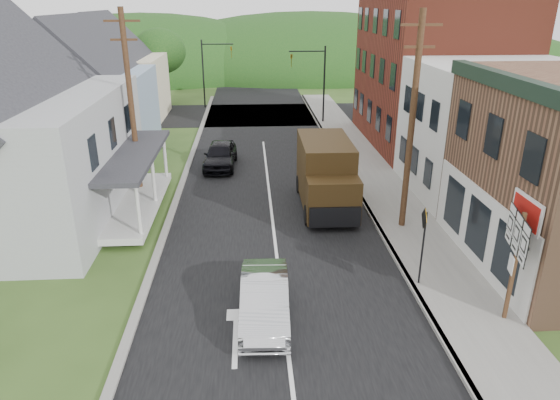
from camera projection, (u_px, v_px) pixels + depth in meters
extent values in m
plane|color=#2D4719|center=(279.00, 272.00, 18.26)|extent=(120.00, 120.00, 0.00)
cube|color=black|center=(268.00, 180.00, 27.52)|extent=(9.00, 90.00, 0.02)
cube|color=black|center=(260.00, 115.00, 43.26)|extent=(60.00, 9.00, 0.02)
cube|color=slate|center=(382.00, 190.00, 25.98)|extent=(2.80, 55.00, 0.15)
cube|color=slate|center=(357.00, 190.00, 25.90)|extent=(0.20, 55.00, 0.15)
cube|color=slate|center=(178.00, 194.00, 25.38)|extent=(0.30, 55.00, 0.12)
cube|color=silver|center=(497.00, 131.00, 24.65)|extent=(8.00, 7.00, 6.50)
cube|color=maroon|center=(434.00, 69.00, 32.79)|extent=(8.00, 12.00, 10.00)
cube|color=#ADB0B3|center=(1.00, 158.00, 22.09)|extent=(10.00, 12.00, 5.50)
cube|color=#8399B3|center=(94.00, 112.00, 32.43)|extent=(7.00, 8.00, 5.00)
cube|color=beige|center=(119.00, 89.00, 40.73)|extent=(7.00, 8.00, 5.00)
cylinder|color=#472D19|center=(411.00, 127.00, 20.15)|extent=(0.26, 0.26, 9.00)
cube|color=#472D19|center=(422.00, 25.00, 18.69)|extent=(1.60, 0.10, 0.10)
cube|color=#472D19|center=(419.00, 47.00, 18.99)|extent=(1.20, 0.10, 0.10)
cylinder|color=#472D19|center=(132.00, 108.00, 23.61)|extent=(0.26, 0.26, 9.00)
cube|color=#472D19|center=(122.00, 21.00, 22.15)|extent=(1.60, 0.10, 0.10)
cube|color=#472D19|center=(124.00, 40.00, 22.45)|extent=(1.20, 0.10, 0.10)
cylinder|color=black|center=(324.00, 85.00, 39.18)|extent=(0.14, 0.14, 6.00)
cylinder|color=black|center=(307.00, 51.00, 38.13)|extent=(2.80, 0.10, 0.10)
imported|color=olive|center=(291.00, 61.00, 38.32)|extent=(0.16, 0.20, 1.00)
cylinder|color=black|center=(203.00, 74.00, 45.08)|extent=(0.14, 0.14, 6.00)
cylinder|color=black|center=(217.00, 44.00, 44.19)|extent=(2.80, 0.10, 0.10)
imported|color=olive|center=(231.00, 52.00, 44.53)|extent=(0.16, 0.20, 1.00)
cylinder|color=#382616|center=(162.00, 84.00, 46.63)|extent=(0.36, 0.36, 3.92)
ellipsoid|color=#103711|center=(159.00, 51.00, 45.53)|extent=(4.80, 4.80, 4.08)
ellipsoid|color=#103711|center=(255.00, 71.00, 69.18)|extent=(90.00, 30.00, 16.00)
imported|color=#BCBDC1|center=(265.00, 299.00, 15.37)|extent=(1.60, 4.23, 1.38)
imported|color=black|center=(220.00, 155.00, 29.42)|extent=(2.03, 4.50, 1.50)
cube|color=#31210D|center=(325.00, 169.00, 23.85)|extent=(2.33, 4.41, 2.89)
cube|color=#31210D|center=(332.00, 199.00, 21.64)|extent=(2.31, 1.62, 1.90)
cube|color=black|center=(332.00, 180.00, 21.52)|extent=(2.11, 1.21, 0.05)
cube|color=black|center=(335.00, 217.00, 21.04)|extent=(2.20, 0.17, 0.90)
cylinder|color=black|center=(308.00, 215.00, 21.98)|extent=(0.29, 0.90, 0.90)
cylinder|color=black|center=(355.00, 214.00, 22.08)|extent=(0.29, 0.90, 0.90)
cylinder|color=black|center=(300.00, 184.00, 25.67)|extent=(0.29, 0.90, 0.90)
cylinder|color=black|center=(340.00, 183.00, 25.78)|extent=(0.29, 0.90, 0.90)
cube|color=#472D19|center=(514.00, 267.00, 14.76)|extent=(0.13, 0.13, 3.53)
cube|color=black|center=(519.00, 233.00, 14.36)|extent=(0.50, 1.97, 0.08)
cube|color=silver|center=(527.00, 229.00, 13.55)|extent=(0.15, 0.54, 0.22)
cube|color=silver|center=(524.00, 244.00, 13.72)|extent=(0.16, 0.59, 0.55)
cube|color=silver|center=(521.00, 259.00, 13.89)|extent=(0.15, 0.54, 0.28)
cube|color=silver|center=(520.00, 219.00, 14.19)|extent=(0.15, 0.54, 0.22)
cube|color=silver|center=(517.00, 233.00, 14.36)|extent=(0.16, 0.59, 0.55)
cube|color=silver|center=(514.00, 247.00, 14.53)|extent=(0.15, 0.54, 0.28)
cube|color=silver|center=(513.00, 209.00, 14.84)|extent=(0.15, 0.54, 0.22)
cube|color=silver|center=(511.00, 223.00, 15.01)|extent=(0.16, 0.59, 0.55)
cube|color=silver|center=(508.00, 237.00, 15.18)|extent=(0.15, 0.54, 0.28)
cube|color=silver|center=(511.00, 264.00, 14.74)|extent=(0.12, 0.45, 0.55)
cylinder|color=black|center=(423.00, 248.00, 16.82)|extent=(0.07, 0.07, 2.66)
cube|color=black|center=(424.00, 218.00, 16.40)|extent=(0.11, 0.78, 0.78)
cube|color=#FFAC0D|center=(425.00, 218.00, 16.40)|extent=(0.11, 0.70, 0.71)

